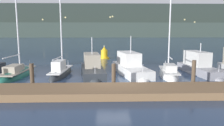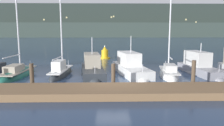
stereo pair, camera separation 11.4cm
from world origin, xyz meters
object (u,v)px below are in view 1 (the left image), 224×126
motorboat_berth_4 (92,71)px  channel_buoy (104,54)px  motorboat_berth_7 (199,70)px  motorboat_berth_5 (131,70)px  sailboat_berth_3 (61,73)px  sailboat_berth_2 (18,75)px  sailboat_berth_6 (169,75)px

motorboat_berth_4 → channel_buoy: motorboat_berth_4 is taller
motorboat_berth_7 → motorboat_berth_5: bearing=179.8°
sailboat_berth_3 → channel_buoy: size_ratio=4.86×
sailboat_berth_3 → motorboat_berth_4: bearing=9.2°
motorboat_berth_7 → sailboat_berth_2: bearing=-177.4°
channel_buoy → motorboat_berth_7: bearing=-50.9°
motorboat_berth_7 → channel_buoy: size_ratio=3.63×
sailboat_berth_3 → motorboat_berth_5: bearing=4.8°
motorboat_berth_7 → motorboat_berth_4: bearing=-179.6°
sailboat_berth_6 → sailboat_berth_3: bearing=175.9°
motorboat_berth_4 → motorboat_berth_7: (10.05, 0.06, 0.07)m
motorboat_berth_7 → sailboat_berth_3: bearing=-177.7°
motorboat_berth_5 → motorboat_berth_4: bearing=-178.6°
sailboat_berth_3 → motorboat_berth_7: sailboat_berth_3 is taller
motorboat_berth_4 → sailboat_berth_3: bearing=-170.8°
sailboat_berth_3 → channel_buoy: bearing=71.6°
channel_buoy → motorboat_berth_5: bearing=-77.2°
motorboat_berth_4 → motorboat_berth_5: (3.56, 0.09, 0.02)m
motorboat_berth_5 → motorboat_berth_7: 6.49m
motorboat_berth_5 → motorboat_berth_7: motorboat_berth_5 is taller
motorboat_berth_4 → sailboat_berth_6: bearing=-9.5°
sailboat_berth_6 → channel_buoy: bearing=115.1°
motorboat_berth_7 → channel_buoy: (-8.99, 11.05, 0.32)m
sailboat_berth_3 → sailboat_berth_6: 9.61m
sailboat_berth_2 → sailboat_berth_3: bearing=3.7°
sailboat_berth_2 → channel_buoy: bearing=57.2°
sailboat_berth_6 → motorboat_berth_5: bearing=159.3°
motorboat_berth_4 → channel_buoy: bearing=84.6°
sailboat_berth_3 → motorboat_berth_4: size_ratio=1.27×
motorboat_berth_5 → motorboat_berth_7: size_ratio=1.13×
motorboat_berth_4 → sailboat_berth_6: (6.80, -1.14, -0.19)m
sailboat_berth_2 → sailboat_berth_6: bearing=-1.9°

